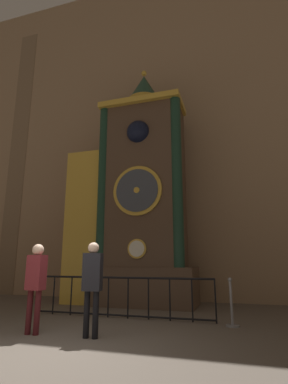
{
  "coord_description": "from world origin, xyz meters",
  "views": [
    {
      "loc": [
        2.89,
        -4.36,
        1.33
      ],
      "look_at": [
        -0.04,
        5.14,
        3.65
      ],
      "focal_mm": 28.0,
      "sensor_mm": 36.0,
      "label": 1
    }
  ],
  "objects_px": {
    "visitor_far": "(92,279)",
    "clock_tower": "(132,200)",
    "stanchion_post": "(232,310)",
    "visitor_near": "(36,278)"
  },
  "relations": [
    {
      "from": "visitor_far",
      "to": "clock_tower",
      "type": "bearing_deg",
      "value": 90.9
    },
    {
      "from": "clock_tower",
      "to": "stanchion_post",
      "type": "relative_size",
      "value": 8.36
    },
    {
      "from": "visitor_near",
      "to": "stanchion_post",
      "type": "xyz_separation_m",
      "value": [
        3.6,
        1.87,
        -0.7
      ]
    },
    {
      "from": "clock_tower",
      "to": "visitor_far",
      "type": "relative_size",
      "value": 4.92
    },
    {
      "from": "visitor_near",
      "to": "stanchion_post",
      "type": "bearing_deg",
      "value": 32.23
    },
    {
      "from": "clock_tower",
      "to": "visitor_near",
      "type": "relative_size",
      "value": 4.97
    },
    {
      "from": "clock_tower",
      "to": "visitor_near",
      "type": "distance_m",
      "value": 4.94
    },
    {
      "from": "visitor_far",
      "to": "stanchion_post",
      "type": "distance_m",
      "value": 3.09
    },
    {
      "from": "clock_tower",
      "to": "visitor_far",
      "type": "distance_m",
      "value": 4.9
    },
    {
      "from": "stanchion_post",
      "to": "visitor_near",
      "type": "bearing_deg",
      "value": -152.57
    }
  ]
}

